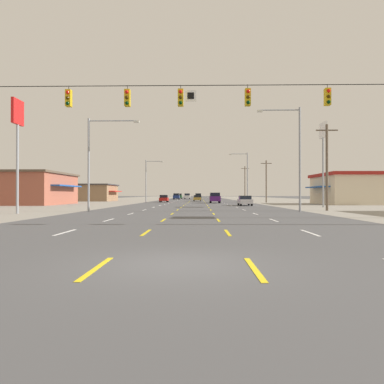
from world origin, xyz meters
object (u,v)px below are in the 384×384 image
(suv_center_turn_farther, at_px, (198,196))
(streetlight_left_row_0, at_px, (95,156))
(streetlight_right_row_0, at_px, (296,151))
(pole_sign_right_row_1, at_px, (323,142))
(sedan_far_right_nearest, at_px, (245,200))
(suv_inner_left_farthest, at_px, (187,196))
(pole_sign_left_row_0, at_px, (18,128))
(hatchback_far_right_distant_a, at_px, (216,197))
(suv_far_left_far, at_px, (176,196))
(sedan_center_turn_midfar, at_px, (197,198))
(suv_inner_right_near, at_px, (215,198))
(streetlight_left_row_1, at_px, (148,178))
(streetlight_right_row_1, at_px, (246,174))
(hatchback_far_left_mid, at_px, (164,198))
(suv_far_left_distant_b, at_px, (179,196))

(suv_center_turn_farther, xyz_separation_m, streetlight_left_row_0, (-9.78, -85.09, 4.33))
(streetlight_right_row_0, bearing_deg, pole_sign_right_row_1, 60.70)
(sedan_far_right_nearest, xyz_separation_m, suv_inner_left_farthest, (-10.94, 75.78, 0.27))
(suv_center_turn_farther, bearing_deg, pole_sign_left_row_0, -99.73)
(streetlight_left_row_0, bearing_deg, hatchback_far_right_distant_a, 80.36)
(suv_far_left_far, bearing_deg, sedan_center_turn_midfar, -77.68)
(suv_center_turn_farther, distance_m, hatchback_far_right_distant_a, 12.74)
(sedan_far_right_nearest, xyz_separation_m, suv_inner_right_near, (-3.69, 16.28, 0.27))
(pole_sign_left_row_0, height_order, pole_sign_right_row_1, pole_sign_right_row_1)
(sedan_far_right_nearest, bearing_deg, suv_inner_right_near, 102.75)
(streetlight_left_row_1, distance_m, streetlight_right_row_1, 19.60)
(suv_far_left_far, distance_m, streetlight_left_row_1, 46.79)
(streetlight_left_row_0, height_order, streetlight_right_row_1, streetlight_right_row_1)
(pole_sign_left_row_0, bearing_deg, streetlight_left_row_0, 36.29)
(streetlight_left_row_1, bearing_deg, streetlight_left_row_0, -89.65)
(hatchback_far_left_mid, bearing_deg, suv_center_turn_farther, 80.64)
(streetlight_right_row_1, bearing_deg, pole_sign_left_row_0, -120.85)
(suv_far_left_far, relative_size, streetlight_right_row_0, 0.49)
(hatchback_far_left_mid, distance_m, suv_far_left_distant_b, 59.55)
(hatchback_far_left_mid, relative_size, pole_sign_right_row_1, 0.36)
(pole_sign_right_row_1, height_order, streetlight_right_row_0, pole_sign_right_row_1)
(sedan_far_right_nearest, relative_size, streetlight_right_row_1, 0.45)
(sedan_center_turn_midfar, distance_m, streetlight_left_row_1, 17.93)
(pole_sign_right_row_1, relative_size, streetlight_right_row_1, 1.08)
(streetlight_left_row_0, bearing_deg, pole_sign_right_row_1, 24.52)
(sedan_center_turn_midfar, distance_m, suv_inner_left_farthest, 42.34)
(sedan_center_turn_midfar, relative_size, pole_sign_left_row_0, 0.46)
(sedan_center_turn_midfar, height_order, suv_inner_left_farthest, suv_inner_left_farthest)
(sedan_far_right_nearest, relative_size, hatchback_far_right_distant_a, 1.15)
(suv_far_left_far, xyz_separation_m, streetlight_left_row_0, (-2.61, -84.10, 4.33))
(suv_inner_left_farthest, bearing_deg, pole_sign_right_row_1, -76.28)
(sedan_far_right_nearest, bearing_deg, streetlight_left_row_0, -132.48)
(suv_far_left_distant_b, height_order, pole_sign_right_row_1, pole_sign_right_row_1)
(hatchback_far_left_mid, height_order, streetlight_left_row_0, streetlight_left_row_0)
(hatchback_far_right_distant_a, bearing_deg, suv_center_turn_farther, -120.86)
(pole_sign_left_row_0, bearing_deg, streetlight_right_row_0, 9.24)
(suv_far_left_distant_b, xyz_separation_m, streetlight_right_row_0, (16.69, -101.27, 4.74))
(hatchback_far_left_mid, bearing_deg, streetlight_right_row_1, -13.95)
(suv_center_turn_farther, bearing_deg, pole_sign_right_row_1, -77.57)
(sedan_center_turn_midfar, xyz_separation_m, hatchback_far_right_distant_a, (6.68, 44.08, 0.03))
(sedan_far_right_nearest, relative_size, hatchback_far_left_mid, 1.15)
(sedan_center_turn_midfar, height_order, suv_far_left_far, suv_far_left_far)
(suv_inner_left_farthest, distance_m, streetlight_right_row_1, 58.32)
(suv_center_turn_farther, relative_size, streetlight_left_row_1, 0.57)
(streetlight_right_row_1, bearing_deg, hatchback_far_left_mid, 166.05)
(suv_inner_right_near, bearing_deg, sedan_center_turn_midfar, 101.29)
(suv_far_left_far, height_order, suv_inner_left_farthest, same)
(hatchback_far_right_distant_a, relative_size, pole_sign_left_row_0, 0.40)
(pole_sign_right_row_1, bearing_deg, hatchback_far_left_mid, 127.93)
(sedan_center_turn_midfar, bearing_deg, hatchback_far_right_distant_a, 81.38)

